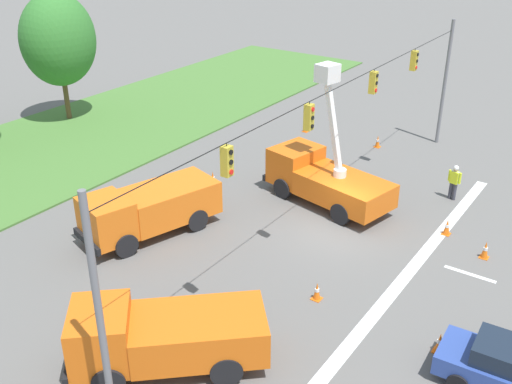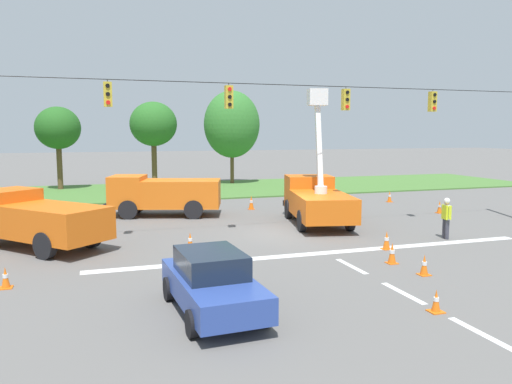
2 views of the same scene
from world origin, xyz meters
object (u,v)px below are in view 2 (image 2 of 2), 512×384
Objects in this scene: traffic_cone_lane_edge_b at (387,240)px; road_worker at (446,216)px; tree_centre at (153,124)px; utility_truck_support_near at (37,219)px; traffic_cone_far_left at (390,197)px; traffic_cone_centre_line at (436,301)px; tree_west at (58,128)px; traffic_cone_mid_left at (210,273)px; traffic_cone_foreground_left at (424,265)px; tree_east at (232,124)px; sedan_blue at (212,282)px; traffic_cone_lane_edge_a at (251,202)px; traffic_cone_foreground_right at (440,207)px; utility_truck_bucket_lift at (316,197)px; utility_truck_support_far at (164,193)px; traffic_cone_far_right at (190,241)px; traffic_cone_near_bucket at (392,253)px; traffic_cone_mid_right at (5,278)px.

road_worker is at bearing 14.71° from traffic_cone_lane_edge_b.
tree_centre reaches higher than utility_truck_support_near.
traffic_cone_far_left reaches higher than traffic_cone_centre_line.
tree_centre is (7.34, 0.15, 0.35)m from tree_west.
traffic_cone_far_left is (15.13, 13.78, -0.00)m from traffic_cone_mid_left.
traffic_cone_far_left reaches higher than traffic_cone_foreground_left.
tree_east is 1.85× the size of sedan_blue.
traffic_cone_lane_edge_a is 1.39× the size of traffic_cone_centre_line.
traffic_cone_foreground_right is at bearing -25.43° from traffic_cone_lane_edge_a.
utility_truck_bucket_lift is 9.65m from traffic_cone_far_left.
tree_east is 20.66m from traffic_cone_foreground_right.
utility_truck_support_far is 9.55× the size of traffic_cone_foreground_left.
traffic_cone_mid_left is at bearing 140.61° from traffic_cone_centre_line.
road_worker reaches higher than traffic_cone_far_left.
tree_centre reaches higher than traffic_cone_lane_edge_b.
sedan_blue is at bearing -61.39° from utility_truck_support_near.
sedan_blue reaches higher than traffic_cone_far_right.
tree_east is 32.44m from traffic_cone_centre_line.
traffic_cone_foreground_right is 15.66m from traffic_cone_far_right.
tree_east reaches higher than traffic_cone_near_bucket.
tree_east is 11.06× the size of traffic_cone_mid_left.
traffic_cone_near_bucket is at bearing -65.62° from tree_west.
sedan_blue is 6.54m from traffic_cone_mid_right.
utility_truck_bucket_lift is at bearing -72.33° from traffic_cone_lane_edge_a.
utility_truck_bucket_lift is at bearing 86.51° from traffic_cone_foreground_left.
utility_truck_bucket_lift reaches higher than traffic_cone_far_left.
traffic_cone_far_left is at bearing 31.63° from traffic_cone_far_right.
sedan_blue is at bearing 161.84° from traffic_cone_centre_line.
utility_truck_bucket_lift reaches higher than traffic_cone_lane_edge_b.
traffic_cone_foreground_right is at bearing -53.80° from tree_centre.
utility_truck_support_near is at bearing -108.52° from tree_centre.
tree_west is 11.02× the size of traffic_cone_centre_line.
traffic_cone_far_left is (7.58, 11.49, 0.00)m from traffic_cone_lane_edge_b.
tree_centre is 27.68m from traffic_cone_mid_right.
traffic_cone_lane_edge_a is at bearing 31.69° from utility_truck_support_near.
tree_east is 27.91m from traffic_cone_near_bucket.
traffic_cone_lane_edge_a is at bearing 67.72° from traffic_cone_mid_left.
utility_truck_bucket_lift is at bearing 92.44° from traffic_cone_lane_edge_b.
utility_truck_bucket_lift is at bearing 6.32° from utility_truck_support_near.
traffic_cone_lane_edge_b is at bearing -91.69° from tree_east.
utility_truck_support_far is at bearing -94.70° from tree_centre.
road_worker is 10.91m from traffic_cone_far_right.
tree_east is at bearing 87.06° from utility_truck_bucket_lift.
traffic_cone_mid_left is (-0.36, -12.92, -0.87)m from utility_truck_support_far.
utility_truck_support_near reaches higher than traffic_cone_near_bucket.
road_worker is at bearing 32.06° from traffic_cone_near_bucket.
traffic_cone_far_left is (8.58, 13.39, -0.01)m from traffic_cone_near_bucket.
utility_truck_support_far is at bearing 137.74° from road_worker.
sedan_blue is (5.30, -29.86, -4.04)m from tree_west.
traffic_cone_near_bucket is at bearing 70.00° from traffic_cone_centre_line.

